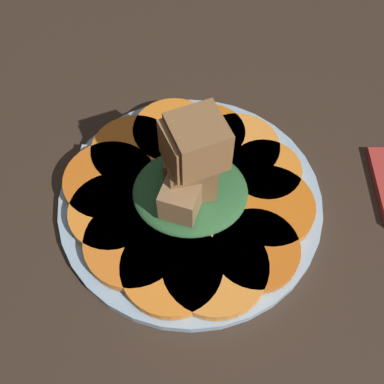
% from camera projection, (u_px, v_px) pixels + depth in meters
% --- Properties ---
extents(table_slab, '(1.20, 1.20, 0.02)m').
position_uv_depth(table_slab, '(192.00, 208.00, 0.50)').
color(table_slab, '#38281E').
rests_on(table_slab, ground).
extents(plate, '(0.26, 0.26, 0.01)m').
position_uv_depth(plate, '(192.00, 200.00, 0.48)').
color(plate, '#99B7D1').
rests_on(plate, table_slab).
extents(carrot_slice_0, '(0.09, 0.09, 0.01)m').
position_uv_depth(carrot_slice_0, '(174.00, 268.00, 0.43)').
color(carrot_slice_0, orange).
rests_on(carrot_slice_0, plate).
extents(carrot_slice_1, '(0.10, 0.10, 0.01)m').
position_uv_depth(carrot_slice_1, '(217.00, 266.00, 0.43)').
color(carrot_slice_1, orange).
rests_on(carrot_slice_1, plate).
extents(carrot_slice_2, '(0.08, 0.08, 0.01)m').
position_uv_depth(carrot_slice_2, '(257.00, 250.00, 0.44)').
color(carrot_slice_2, orange).
rests_on(carrot_slice_2, plate).
extents(carrot_slice_3, '(0.09, 0.09, 0.01)m').
position_uv_depth(carrot_slice_3, '(269.00, 207.00, 0.47)').
color(carrot_slice_3, orange).
rests_on(carrot_slice_3, plate).
extents(carrot_slice_4, '(0.07, 0.07, 0.01)m').
position_uv_depth(carrot_slice_4, '(267.00, 171.00, 0.49)').
color(carrot_slice_4, orange).
rests_on(carrot_slice_4, plate).
extents(carrot_slice_5, '(0.09, 0.09, 0.01)m').
position_uv_depth(carrot_slice_5, '(240.00, 148.00, 0.50)').
color(carrot_slice_5, orange).
rests_on(carrot_slice_5, plate).
extents(carrot_slice_6, '(0.08, 0.08, 0.01)m').
position_uv_depth(carrot_slice_6, '(210.00, 134.00, 0.51)').
color(carrot_slice_6, orange).
rests_on(carrot_slice_6, plate).
extents(carrot_slice_7, '(0.09, 0.09, 0.01)m').
position_uv_depth(carrot_slice_7, '(175.00, 132.00, 0.51)').
color(carrot_slice_7, orange).
rests_on(carrot_slice_7, plate).
extents(carrot_slice_8, '(0.09, 0.09, 0.01)m').
position_uv_depth(carrot_slice_8, '(136.00, 151.00, 0.50)').
color(carrot_slice_8, orange).
rests_on(carrot_slice_8, plate).
extents(carrot_slice_9, '(0.09, 0.09, 0.01)m').
position_uv_depth(carrot_slice_9, '(112.00, 181.00, 0.48)').
color(carrot_slice_9, orange).
rests_on(carrot_slice_9, plate).
extents(carrot_slice_10, '(0.08, 0.08, 0.01)m').
position_uv_depth(carrot_slice_10, '(114.00, 212.00, 0.46)').
color(carrot_slice_10, orange).
rests_on(carrot_slice_10, plate).
extents(carrot_slice_11, '(0.09, 0.09, 0.01)m').
position_uv_depth(carrot_slice_11, '(136.00, 243.00, 0.44)').
color(carrot_slice_11, orange).
rests_on(carrot_slice_11, plate).
extents(center_pile, '(0.11, 0.10, 0.11)m').
position_uv_depth(center_pile, '(192.00, 176.00, 0.44)').
color(center_pile, '#2D6033').
rests_on(center_pile, plate).
extents(fork, '(0.20, 0.04, 0.00)m').
position_uv_depth(fork, '(179.00, 159.00, 0.50)').
color(fork, '#B2B2B7').
rests_on(fork, plate).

